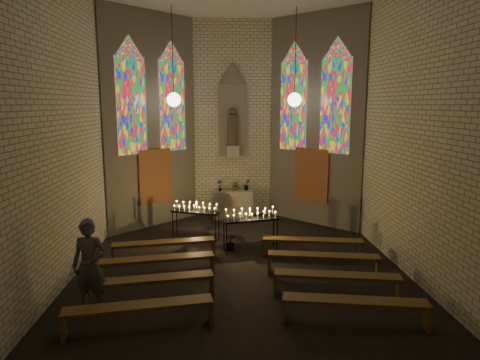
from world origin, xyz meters
name	(u,v)px	position (x,y,z in m)	size (l,w,h in m)	color
floor	(241,278)	(0.00, 0.00, 0.00)	(12.00, 12.00, 0.00)	black
room	(235,116)	(0.00, 3.37, 3.72)	(8.22, 12.43, 7.00)	beige
altar	(233,204)	(0.00, 5.45, 0.50)	(1.40, 0.60, 1.00)	#B8B396
flower_vase_left	(220,185)	(-0.48, 5.44, 1.20)	(0.21, 0.15, 0.41)	#4C723F
flower_vase_center	(236,185)	(0.09, 5.54, 1.20)	(0.36, 0.31, 0.39)	#4C723F
flower_vase_right	(247,185)	(0.49, 5.54, 1.20)	(0.23, 0.18, 0.41)	#4C723F
aisle_flower_pot	(230,242)	(-0.21, 1.99, 0.23)	(0.26, 0.26, 0.47)	#4C723F
votive_stand_left	(195,209)	(-1.23, 3.03, 0.93)	(1.51, 0.81, 1.09)	black
votive_stand_right	(251,217)	(0.36, 1.90, 0.99)	(1.61, 0.72, 1.15)	black
pew_left_0	(164,245)	(-1.98, 1.31, 0.41)	(2.68, 0.80, 0.51)	#563C18
pew_right_0	(312,242)	(1.98, 1.31, 0.41)	(2.68, 0.80, 0.51)	#563C18
pew_left_1	(158,261)	(-1.98, 0.11, 0.41)	(2.68, 0.80, 0.51)	#563C18
pew_right_1	(323,258)	(1.98, 0.11, 0.41)	(2.68, 0.80, 0.51)	#563C18
pew_left_2	(150,282)	(-1.98, -1.09, 0.41)	(2.68, 0.80, 0.51)	#563C18
pew_right_2	(337,278)	(1.98, -1.09, 0.41)	(2.68, 0.80, 0.51)	#563C18
pew_left_3	(139,309)	(-1.98, -2.29, 0.41)	(2.68, 0.80, 0.51)	#563C18
pew_right_3	(355,304)	(1.98, -2.29, 0.41)	(2.68, 0.80, 0.51)	#563C18
visitor	(90,265)	(-3.08, -1.42, 0.93)	(0.68, 0.45, 1.86)	#52505B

